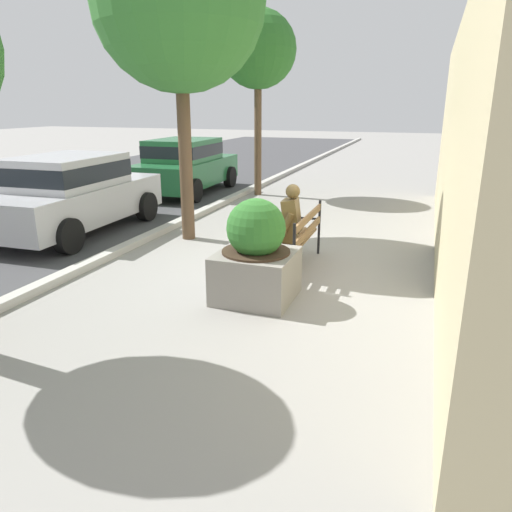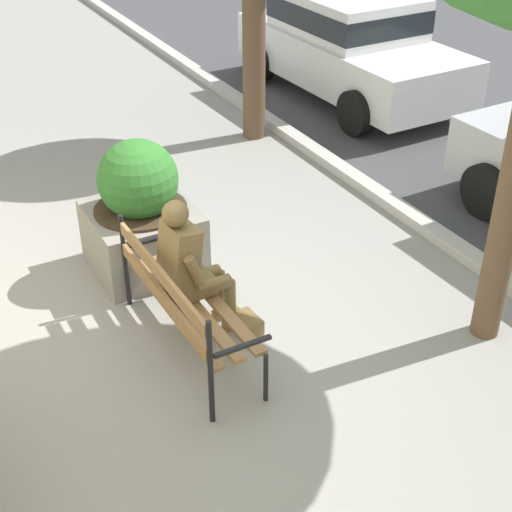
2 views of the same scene
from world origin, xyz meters
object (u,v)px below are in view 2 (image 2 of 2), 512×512
Objects in this scene: bronze_statue_seated at (196,271)px; parked_car_white at (349,42)px; park_bench at (181,299)px; concrete_planter at (141,214)px.

parked_car_white reaches higher than bronze_statue_seated.
park_bench is 1.32× the size of concrete_planter.
concrete_planter is 5.68m from parked_car_white.
park_bench is 0.29m from bronze_statue_seated.
bronze_statue_seated is at bearing 0.61° from concrete_planter.
concrete_planter is at bearing -179.39° from bronze_statue_seated.
bronze_statue_seated is 1.00× the size of concrete_planter.
concrete_planter is (-1.28, -0.01, -0.07)m from bronze_statue_seated.
bronze_statue_seated is 6.48m from parked_car_white.
bronze_statue_seated is 0.33× the size of parked_car_white.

